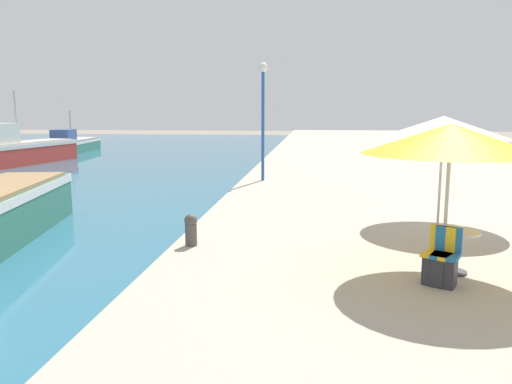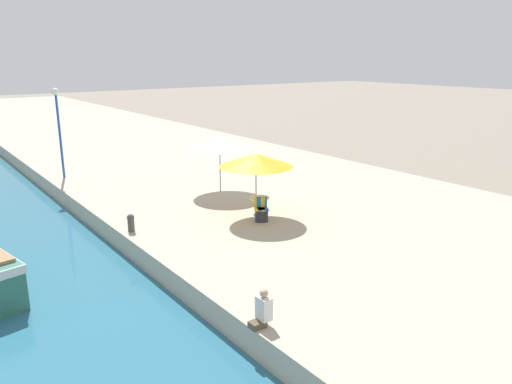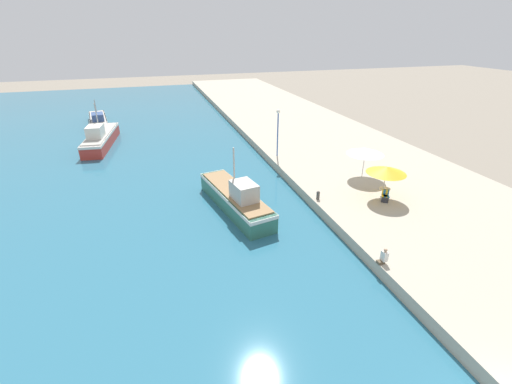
% 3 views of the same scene
% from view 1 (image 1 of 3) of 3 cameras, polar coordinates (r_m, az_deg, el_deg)
% --- Properties ---
extents(quay_promenade, '(16.00, 90.00, 0.79)m').
position_cam_1_polar(quay_promenade, '(30.57, 16.23, 2.99)').
color(quay_promenade, '#B2A893').
rests_on(quay_promenade, ground_plane).
extents(fishing_boat_mid, '(3.44, 10.17, 4.82)m').
position_cam_1_polar(fishing_boat_mid, '(36.21, -25.70, 4.30)').
color(fishing_boat_mid, red).
rests_on(fishing_boat_mid, water_basin).
extents(fishing_boat_far, '(3.47, 10.30, 3.53)m').
position_cam_1_polar(fishing_boat_far, '(45.30, -20.40, 5.12)').
color(fishing_boat_far, '#33705B').
rests_on(fishing_boat_far, water_basin).
extents(cafe_umbrella_pink, '(2.84, 2.84, 2.51)m').
position_cam_1_polar(cafe_umbrella_pink, '(8.67, 21.34, 5.68)').
color(cafe_umbrella_pink, '#B7B7B7').
rests_on(cafe_umbrella_pink, quay_promenade).
extents(cafe_umbrella_white, '(3.07, 3.07, 2.60)m').
position_cam_1_polar(cafe_umbrella_white, '(12.71, 20.62, 6.91)').
color(cafe_umbrella_white, '#B7B7B7').
rests_on(cafe_umbrella_white, quay_promenade).
extents(cafe_table, '(0.80, 0.80, 0.74)m').
position_cam_1_polar(cafe_table, '(9.02, 21.80, -5.37)').
color(cafe_table, '#333338').
rests_on(cafe_table, quay_promenade).
extents(cafe_chair_left, '(0.55, 0.56, 0.91)m').
position_cam_1_polar(cafe_chair_left, '(8.39, 20.79, -7.86)').
color(cafe_chair_left, '#2D2D33').
rests_on(cafe_chair_left, quay_promenade).
extents(cafe_chair_right, '(0.57, 0.58, 0.91)m').
position_cam_1_polar(cafe_chair_right, '(8.42, 20.01, -7.75)').
color(cafe_chair_right, '#2D2D33').
rests_on(cafe_chair_right, quay_promenade).
extents(mooring_bollard, '(0.26, 0.26, 0.65)m').
position_cam_1_polar(mooring_bollard, '(10.22, -7.45, -4.19)').
color(mooring_bollard, '#4C4742').
rests_on(mooring_bollard, quay_promenade).
extents(lamppost, '(0.36, 0.36, 4.56)m').
position_cam_1_polar(lamppost, '(19.65, 0.80, 10.32)').
color(lamppost, '#28519E').
rests_on(lamppost, quay_promenade).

